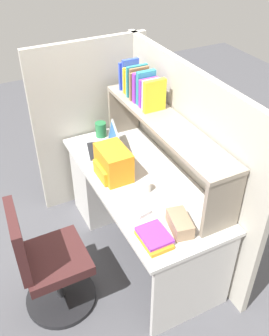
{
  "coord_description": "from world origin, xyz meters",
  "views": [
    {
      "loc": [
        2.01,
        -1.07,
        2.51
      ],
      "look_at": [
        0.0,
        -0.05,
        0.85
      ],
      "focal_mm": 40.73,
      "sensor_mm": 36.0,
      "label": 1
    }
  ],
  "objects_px": {
    "tissue_box": "(180,223)",
    "office_chair": "(47,267)",
    "backpack": "(113,163)",
    "paper_cup": "(146,186)",
    "snack_canister": "(101,129)",
    "computer_mouse": "(143,213)",
    "laptop": "(105,147)"
  },
  "relations": [
    {
      "from": "snack_canister",
      "to": "backpack",
      "type": "bearing_deg",
      "value": -13.85
    },
    {
      "from": "backpack",
      "to": "tissue_box",
      "type": "distance_m",
      "value": 0.73
    },
    {
      "from": "paper_cup",
      "to": "office_chair",
      "type": "xyz_separation_m",
      "value": [
        0.07,
        -0.8,
        -0.38
      ]
    },
    {
      "from": "laptop",
      "to": "computer_mouse",
      "type": "relative_size",
      "value": 3.5
    },
    {
      "from": "paper_cup",
      "to": "office_chair",
      "type": "relative_size",
      "value": 0.09
    },
    {
      "from": "backpack",
      "to": "tissue_box",
      "type": "xyz_separation_m",
      "value": [
        0.71,
        0.15,
        -0.07
      ]
    },
    {
      "from": "backpack",
      "to": "office_chair",
      "type": "xyz_separation_m",
      "value": [
        0.34,
        -0.67,
        -0.45
      ]
    },
    {
      "from": "laptop",
      "to": "tissue_box",
      "type": "relative_size",
      "value": 1.65
    },
    {
      "from": "paper_cup",
      "to": "snack_canister",
      "type": "relative_size",
      "value": 0.63
    },
    {
      "from": "backpack",
      "to": "office_chair",
      "type": "bearing_deg",
      "value": -63.22
    },
    {
      "from": "paper_cup",
      "to": "snack_canister",
      "type": "height_order",
      "value": "snack_canister"
    },
    {
      "from": "snack_canister",
      "to": "office_chair",
      "type": "distance_m",
      "value": 1.29
    },
    {
      "from": "computer_mouse",
      "to": "laptop",
      "type": "bearing_deg",
      "value": 164.53
    },
    {
      "from": "laptop",
      "to": "backpack",
      "type": "xyz_separation_m",
      "value": [
        0.33,
        -0.07,
        0.07
      ]
    },
    {
      "from": "computer_mouse",
      "to": "office_chair",
      "type": "relative_size",
      "value": 0.11
    },
    {
      "from": "tissue_box",
      "to": "office_chair",
      "type": "height_order",
      "value": "office_chair"
    },
    {
      "from": "computer_mouse",
      "to": "paper_cup",
      "type": "bearing_deg",
      "value": 137.23
    },
    {
      "from": "computer_mouse",
      "to": "snack_canister",
      "type": "height_order",
      "value": "snack_canister"
    },
    {
      "from": "backpack",
      "to": "paper_cup",
      "type": "xyz_separation_m",
      "value": [
        0.27,
        0.14,
        -0.07
      ]
    },
    {
      "from": "computer_mouse",
      "to": "tissue_box",
      "type": "bearing_deg",
      "value": 22.16
    },
    {
      "from": "laptop",
      "to": "computer_mouse",
      "type": "xyz_separation_m",
      "value": [
        0.81,
        -0.07,
        -0.03
      ]
    },
    {
      "from": "office_chair",
      "to": "tissue_box",
      "type": "bearing_deg",
      "value": -110.34
    },
    {
      "from": "computer_mouse",
      "to": "snack_canister",
      "type": "bearing_deg",
      "value": 161.97
    },
    {
      "from": "paper_cup",
      "to": "backpack",
      "type": "bearing_deg",
      "value": -152.77
    },
    {
      "from": "laptop",
      "to": "snack_canister",
      "type": "height_order",
      "value": "laptop"
    },
    {
      "from": "tissue_box",
      "to": "office_chair",
      "type": "distance_m",
      "value": 0.97
    },
    {
      "from": "paper_cup",
      "to": "tissue_box",
      "type": "distance_m",
      "value": 0.44
    },
    {
      "from": "laptop",
      "to": "backpack",
      "type": "height_order",
      "value": "backpack"
    },
    {
      "from": "computer_mouse",
      "to": "snack_canister",
      "type": "distance_m",
      "value": 1.07
    },
    {
      "from": "computer_mouse",
      "to": "snack_canister",
      "type": "xyz_separation_m",
      "value": [
        -1.06,
        0.14,
        0.05
      ]
    },
    {
      "from": "tissue_box",
      "to": "office_chair",
      "type": "relative_size",
      "value": 0.24
    },
    {
      "from": "backpack",
      "to": "office_chair",
      "type": "height_order",
      "value": "backpack"
    }
  ]
}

